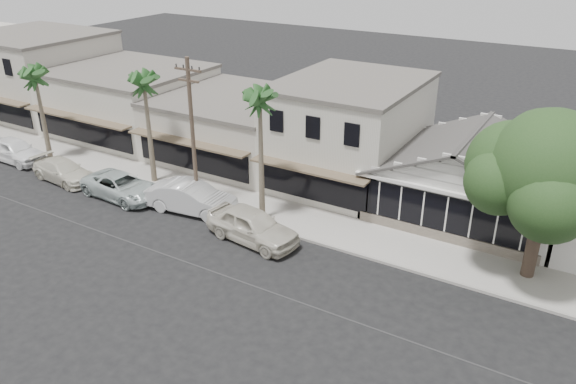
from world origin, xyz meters
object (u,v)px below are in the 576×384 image
Objects in this scene: car_1 at (191,198)px; shade_tree at (548,170)px; car_4 at (15,150)px; car_0 at (252,225)px; car_2 at (122,186)px; car_3 at (63,171)px; utility_pole at (192,131)px.

shade_tree is (18.23, 3.03, 4.60)m from car_1.
car_4 is (-16.01, -0.26, -0.04)m from car_1.
car_1 is 19.05m from shade_tree.
car_2 is (-10.00, 0.33, -0.16)m from car_0.
car_1 is 1.08× the size of car_4.
car_4 is at bearing 83.15° from car_1.
car_0 reaches higher than car_2.
car_0 is 1.07× the size of car_4.
car_2 is 1.11× the size of car_3.
car_3 is (-10.11, -1.49, -4.07)m from utility_pole.
shade_tree reaches higher than car_1.
car_0 is 21.03m from car_4.
car_0 is 0.99× the size of car_2.
utility_pole reaches higher than car_0.
shade_tree reaches higher than car_0.
car_0 is at bearing -86.04° from car_3.
car_3 is at bearing -171.63° from utility_pole.
car_2 is 24.00m from shade_tree.
utility_pole is 3.95m from car_1.
utility_pole is 6.63m from car_0.
car_4 is at bearing 95.48° from car_0.
car_4 is at bearing 90.81° from car_2.
car_2 is at bearing 95.66° from car_0.
shade_tree is at bearing -77.58° from car_3.
shade_tree is at bearing -83.74° from car_4.
utility_pole reaches higher than car_3.
utility_pole is at bearing 1.72° from car_1.
car_3 is (-15.22, 0.20, -0.20)m from car_0.
car_2 is at bearing -83.86° from car_3.
shade_tree is (34.25, 3.29, 4.64)m from car_4.
car_1 is 1.11× the size of car_3.
car_1 is 10.25m from car_3.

